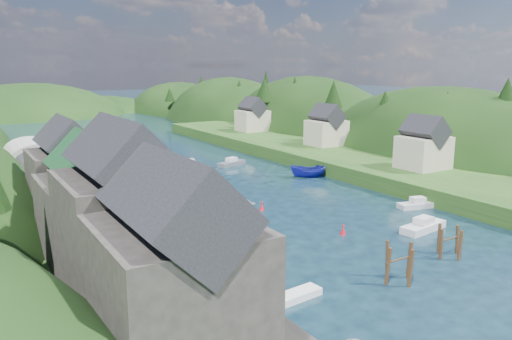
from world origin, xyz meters
TOP-DOWN VIEW (x-y plane):
  - ground at (0.00, 50.00)m, footprint 600.00×600.00m
  - hillside_right at (45.00, 75.00)m, footprint 36.00×245.56m
  - far_hills at (1.22, 174.01)m, footprint 103.00×68.00m
  - hill_trees at (0.20, 64.53)m, footprint 92.02×145.94m
  - quay_left at (-24.00, 20.00)m, footprint 12.00×110.00m
  - terrace_left_grass at (-31.00, 20.00)m, footprint 12.00×110.00m
  - quayside_buildings at (-26.00, 6.39)m, footprint 8.00×35.84m
  - boat_sheds at (-26.00, 39.00)m, footprint 7.00×21.00m
  - terrace_right at (25.00, 40.00)m, footprint 16.00×120.00m
  - right_bank_cottages at (28.00, 48.33)m, footprint 9.00×59.24m
  - piling_cluster_near at (-4.07, -1.86)m, footprint 3.10×2.91m
  - piling_cluster_far at (4.50, -0.41)m, footprint 2.88×2.72m
  - channel_buoy_near at (0.05, 9.86)m, footprint 0.70×0.70m
  - channel_buoy_far at (-2.52, 22.53)m, footprint 0.70×0.70m
  - moored_boats at (-1.68, 20.23)m, footprint 37.36×96.62m

SIDE VIEW (x-z plane):
  - far_hills at x=1.22m, z-range -32.80..11.20m
  - hillside_right at x=45.00m, z-range -31.41..16.59m
  - ground at x=0.00m, z-range 0.00..0.00m
  - channel_buoy_near at x=0.05m, z-range -0.07..1.03m
  - channel_buoy_far at x=-2.52m, z-range -0.07..1.03m
  - moored_boats at x=-1.68m, z-range -0.51..1.82m
  - quay_left at x=-24.00m, z-range 0.00..2.00m
  - terrace_right at x=25.00m, z-range 0.00..2.40m
  - piling_cluster_far at x=4.50m, z-range -0.57..2.99m
  - terrace_left_grass at x=-31.00m, z-range 0.00..2.50m
  - piling_cluster_near at x=-4.07m, z-range -0.57..3.33m
  - boat_sheds at x=-26.00m, z-range 1.52..9.02m
  - right_bank_cottages at x=28.00m, z-range 1.64..10.05m
  - quayside_buildings at x=-26.00m, z-range 0.64..13.54m
  - hill_trees at x=0.20m, z-range 4.78..17.44m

